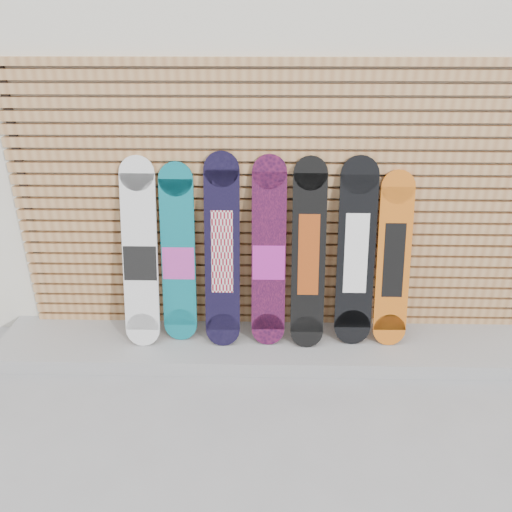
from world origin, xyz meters
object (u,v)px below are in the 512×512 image
object	(u,v)px
snowboard_2	(222,252)
snowboard_3	(269,254)
snowboard_4	(309,255)
snowboard_6	(393,260)
snowboard_0	(140,255)
snowboard_5	(356,253)
snowboard_1	(178,256)

from	to	relation	value
snowboard_2	snowboard_3	size ratio (longest dim) A/B	1.02
snowboard_3	snowboard_4	distance (m)	0.31
snowboard_6	snowboard_4	bearing A→B (deg)	-178.05
snowboard_0	snowboard_4	xyz separation A→B (m)	(1.33, 0.01, 0.01)
snowboard_2	snowboard_6	xyz separation A→B (m)	(1.35, 0.02, -0.07)
snowboard_5	snowboard_3	bearing A→B (deg)	-178.87
snowboard_3	snowboard_4	size ratio (longest dim) A/B	1.01
snowboard_2	snowboard_3	xyz separation A→B (m)	(0.37, 0.01, -0.02)
snowboard_0	snowboard_6	world-z (taller)	snowboard_0
snowboard_3	snowboard_6	bearing A→B (deg)	0.57
snowboard_3	snowboard_5	xyz separation A→B (m)	(0.69, 0.01, 0.01)
snowboard_4	snowboard_3	bearing A→B (deg)	177.61
snowboard_6	snowboard_5	bearing A→B (deg)	179.30
snowboard_2	snowboard_4	bearing A→B (deg)	-0.33
snowboard_2	snowboard_5	bearing A→B (deg)	1.23
snowboard_3	snowboard_6	world-z (taller)	snowboard_3
snowboard_1	snowboard_2	world-z (taller)	snowboard_2
snowboard_1	snowboard_3	world-z (taller)	snowboard_3
snowboard_0	snowboard_5	xyz separation A→B (m)	(1.70, 0.03, 0.02)
snowboard_4	snowboard_6	xyz separation A→B (m)	(0.67, 0.02, -0.05)
snowboard_3	snowboard_6	size ratio (longest dim) A/B	1.08
snowboard_0	snowboard_1	xyz separation A→B (m)	(0.29, 0.05, -0.02)
snowboard_3	snowboard_5	world-z (taller)	snowboard_3
snowboard_1	snowboard_6	size ratio (longest dim) A/B	1.04
snowboard_6	snowboard_1	bearing A→B (deg)	179.40
snowboard_5	snowboard_4	bearing A→B (deg)	-175.94
snowboard_2	snowboard_5	world-z (taller)	snowboard_2
snowboard_2	snowboard_3	distance (m)	0.37
snowboard_0	snowboard_4	world-z (taller)	snowboard_4
snowboard_4	snowboard_5	bearing A→B (deg)	4.06
snowboard_1	snowboard_3	bearing A→B (deg)	-2.21
snowboard_3	snowboard_2	bearing A→B (deg)	-178.56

